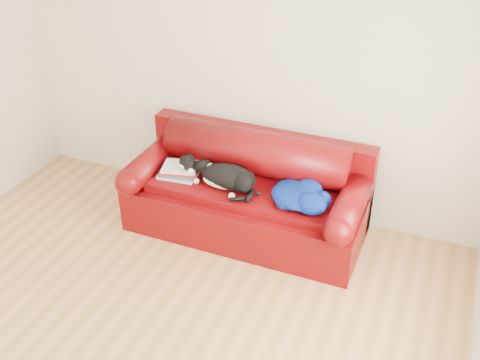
% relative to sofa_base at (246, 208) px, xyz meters
% --- Properties ---
extents(ground, '(4.50, 4.50, 0.00)m').
position_rel_sofa_base_xyz_m(ground, '(-0.24, -1.49, -0.24)').
color(ground, olive).
rests_on(ground, ground).
extents(room_shell, '(4.52, 4.02, 2.61)m').
position_rel_sofa_base_xyz_m(room_shell, '(-0.12, -1.48, 1.43)').
color(room_shell, beige).
rests_on(room_shell, ground).
extents(sofa_base, '(2.10, 0.90, 0.50)m').
position_rel_sofa_base_xyz_m(sofa_base, '(0.00, 0.00, 0.00)').
color(sofa_base, '#430204').
rests_on(sofa_base, ground).
extents(sofa_back, '(2.10, 1.01, 0.88)m').
position_rel_sofa_base_xyz_m(sofa_back, '(0.00, 0.24, 0.30)').
color(sofa_back, '#430204').
rests_on(sofa_back, ground).
extents(book_stack, '(0.36, 0.31, 0.10)m').
position_rel_sofa_base_xyz_m(book_stack, '(-0.60, -0.10, 0.31)').
color(book_stack, white).
rests_on(book_stack, sofa_base).
extents(cat, '(0.69, 0.42, 0.26)m').
position_rel_sofa_base_xyz_m(cat, '(-0.13, -0.12, 0.36)').
color(cat, black).
rests_on(cat, sofa_base).
extents(blanket, '(0.55, 0.51, 0.17)m').
position_rel_sofa_base_xyz_m(blanket, '(0.52, -0.11, 0.33)').
color(blanket, '#020C4F').
rests_on(blanket, sofa_base).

